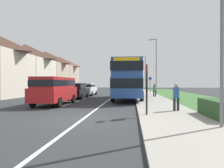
# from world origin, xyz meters

# --- Properties ---
(ground_plane) EXTENTS (120.00, 120.00, 0.00)m
(ground_plane) POSITION_xyz_m (0.00, 0.00, 0.00)
(ground_plane) COLOR #2D3033
(lane_marking_centre) EXTENTS (0.14, 60.00, 0.01)m
(lane_marking_centre) POSITION_xyz_m (0.00, 8.00, 0.00)
(lane_marking_centre) COLOR silver
(lane_marking_centre) RESTS_ON ground_plane
(pavement_near_side) EXTENTS (3.20, 68.00, 0.12)m
(pavement_near_side) POSITION_xyz_m (4.20, 6.00, 0.06)
(pavement_near_side) COLOR #9E998E
(pavement_near_side) RESTS_ON ground_plane
(grass_verge_seaward) EXTENTS (6.00, 68.00, 0.08)m
(grass_verge_seaward) POSITION_xyz_m (8.50, 6.00, 0.04)
(grass_verge_seaward) COLOR #3D6B33
(grass_verge_seaward) RESTS_ON ground_plane
(roadside_hedge) EXTENTS (1.10, 2.68, 0.90)m
(roadside_hedge) POSITION_xyz_m (6.30, 0.62, 0.45)
(roadside_hedge) COLOR #2D5128
(roadside_hedge) RESTS_ON ground_plane
(double_decker_bus) EXTENTS (2.80, 10.03, 3.70)m
(double_decker_bus) POSITION_xyz_m (1.87, 10.86, 2.14)
(double_decker_bus) COLOR #284C93
(double_decker_bus) RESTS_ON ground_plane
(parked_van_red) EXTENTS (2.11, 5.04, 2.11)m
(parked_van_red) POSITION_xyz_m (-3.60, 5.47, 1.26)
(parked_van_red) COLOR #B21E1E
(parked_van_red) RESTS_ON ground_plane
(parked_car_black) EXTENTS (1.91, 4.24, 1.65)m
(parked_car_black) POSITION_xyz_m (-3.59, 11.24, 0.91)
(parked_car_black) COLOR black
(parked_car_black) RESTS_ON ground_plane
(parked_car_white) EXTENTS (1.93, 4.49, 1.65)m
(parked_car_white) POSITION_xyz_m (-3.65, 16.48, 0.91)
(parked_car_white) COLOR silver
(parked_car_white) RESTS_ON ground_plane
(pedestrian_at_stop) EXTENTS (0.34, 0.34, 1.67)m
(pedestrian_at_stop) POSITION_xyz_m (4.76, 2.44, 0.98)
(pedestrian_at_stop) COLOR #23232D
(pedestrian_at_stop) RESTS_ON ground_plane
(pedestrian_walking_away) EXTENTS (0.34, 0.34, 1.67)m
(pedestrian_walking_away) POSITION_xyz_m (4.88, 13.73, 0.98)
(pedestrian_walking_away) COLOR #23232D
(pedestrian_walking_away) RESTS_ON ground_plane
(bus_stop_sign) EXTENTS (0.09, 0.52, 2.60)m
(bus_stop_sign) POSITION_xyz_m (3.00, 0.94, 1.54)
(bus_stop_sign) COLOR black
(bus_stop_sign) RESTS_ON ground_plane
(cycle_route_sign) EXTENTS (0.44, 0.08, 2.52)m
(cycle_route_sign) POSITION_xyz_m (4.78, 18.24, 1.43)
(cycle_route_sign) COLOR slate
(cycle_route_sign) RESTS_ON ground_plane
(street_lamp_near) EXTENTS (1.14, 0.20, 8.16)m
(street_lamp_near) POSITION_xyz_m (5.36, -1.48, 4.64)
(street_lamp_near) COLOR slate
(street_lamp_near) RESTS_ON ground_plane
(street_lamp_mid) EXTENTS (1.14, 0.20, 7.51)m
(street_lamp_mid) POSITION_xyz_m (5.38, 17.20, 4.30)
(street_lamp_mid) COLOR slate
(street_lamp_mid) RESTS_ON ground_plane
(street_lamp_far) EXTENTS (1.14, 0.20, 7.57)m
(street_lamp_far) POSITION_xyz_m (5.13, 34.26, 4.33)
(street_lamp_far) COLOR slate
(street_lamp_far) RESTS_ON ground_plane
(house_terrace_far_side) EXTENTS (7.19, 27.82, 7.63)m
(house_terrace_far_side) POSITION_xyz_m (-14.03, 22.58, 3.81)
(house_terrace_far_side) COLOR beige
(house_terrace_far_side) RESTS_ON ground_plane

